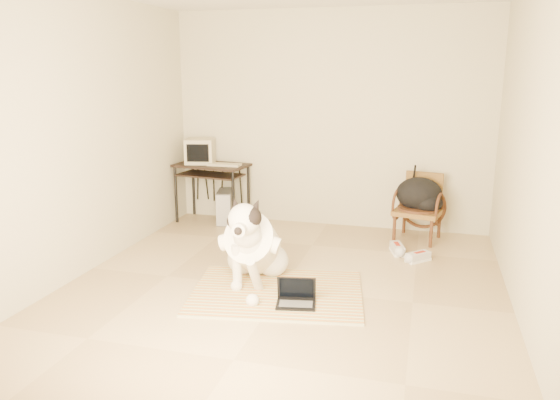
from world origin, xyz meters
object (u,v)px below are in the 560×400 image
at_px(pc_tower, 225,207).
at_px(crt_monitor, 200,151).
at_px(rattan_chair, 419,207).
at_px(backpack, 421,195).
at_px(dog, 253,246).
at_px(laptop, 296,297).
at_px(computer_desk, 211,172).

bearing_deg(pc_tower, crt_monitor, 177.04).
distance_m(rattan_chair, backpack, 0.15).
bearing_deg(rattan_chair, dog, -129.11).
xyz_separation_m(rattan_chair, backpack, (0.01, -0.02, 0.15)).
height_order(laptop, crt_monitor, crt_monitor).
height_order(pc_tower, backpack, backpack).
relative_size(crt_monitor, pc_tower, 0.88).
bearing_deg(computer_desk, crt_monitor, 166.88).
bearing_deg(laptop, dog, 141.19).
height_order(laptop, backpack, backpack).
bearing_deg(rattan_chair, pc_tower, 178.34).
bearing_deg(computer_desk, pc_tower, 6.82).
xyz_separation_m(laptop, rattan_chair, (0.95, 2.23, 0.32)).
bearing_deg(computer_desk, dog, -57.73).
relative_size(rattan_chair, backpack, 1.44).
relative_size(dog, computer_desk, 1.26).
height_order(dog, rattan_chair, dog).
bearing_deg(rattan_chair, backpack, -68.16).
distance_m(dog, laptop, 0.73).
relative_size(laptop, backpack, 0.68).
distance_m(pc_tower, rattan_chair, 2.48).
bearing_deg(pc_tower, computer_desk, -173.18).
relative_size(computer_desk, backpack, 1.82).
height_order(crt_monitor, rattan_chair, crt_monitor).
distance_m(crt_monitor, pc_tower, 0.80).
height_order(laptop, computer_desk, computer_desk).
height_order(computer_desk, backpack, computer_desk).
relative_size(dog, rattan_chair, 1.60).
bearing_deg(pc_tower, backpack, -2.16).
xyz_separation_m(dog, rattan_chair, (1.47, 1.81, 0.03)).
relative_size(pc_tower, backpack, 0.90).
xyz_separation_m(dog, backpack, (1.48, 1.79, 0.18)).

